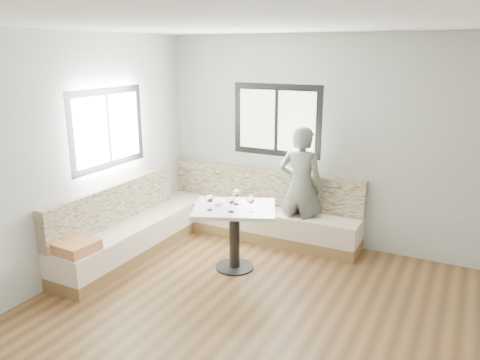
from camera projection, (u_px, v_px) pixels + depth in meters
name	position (u px, v px, depth m)	size (l,w,h in m)	color
room	(256.00, 190.00, 4.08)	(5.01, 5.01, 2.81)	brown
banquette	(203.00, 222.00, 6.35)	(2.90, 2.80, 0.95)	olive
table	(234.00, 223.00, 5.60)	(1.18, 1.07, 0.79)	black
person	(301.00, 187.00, 6.20)	(0.60, 0.40, 1.66)	slate
olive_ramekin	(219.00, 204.00, 5.60)	(0.10, 0.10, 0.04)	white
wine_glass_a	(210.00, 199.00, 5.40)	(0.09, 0.09, 0.20)	white
wine_glass_b	(231.00, 200.00, 5.34)	(0.09, 0.09, 0.20)	white
wine_glass_c	(251.00, 200.00, 5.36)	(0.09, 0.09, 0.20)	white
wine_glass_d	(236.00, 193.00, 5.60)	(0.09, 0.09, 0.20)	white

